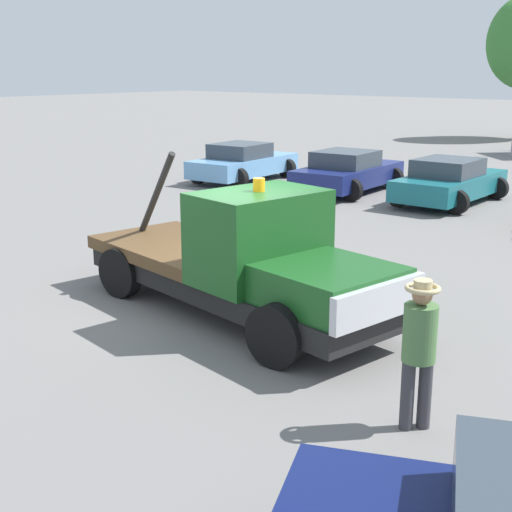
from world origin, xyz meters
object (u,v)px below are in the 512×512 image
at_px(person_near_truck, 419,343).
at_px(parked_car_navy, 348,172).
at_px(parked_car_teal, 449,182).
at_px(traffic_cone, 266,238).
at_px(tow_truck, 247,264).
at_px(parked_car_skyblue, 243,163).

relative_size(person_near_truck, parked_car_navy, 0.39).
distance_m(parked_car_teal, traffic_cone, 7.81).
height_order(person_near_truck, traffic_cone, person_near_truck).
xyz_separation_m(person_near_truck, parked_car_teal, (-5.49, 13.07, -0.38)).
relative_size(tow_truck, parked_car_skyblue, 1.42).
xyz_separation_m(tow_truck, parked_car_skyblue, (-9.25, 10.96, -0.27)).
height_order(parked_car_navy, traffic_cone, parked_car_navy).
bearing_deg(person_near_truck, tow_truck, -161.52).
bearing_deg(parked_car_navy, parked_car_teal, -90.84).
height_order(person_near_truck, parked_car_teal, person_near_truck).
xyz_separation_m(tow_truck, traffic_cone, (-2.51, 3.72, -0.66)).
bearing_deg(traffic_cone, person_near_truck, -40.24).
relative_size(person_near_truck, traffic_cone, 3.16).
bearing_deg(parked_car_teal, person_near_truck, -157.54).
bearing_deg(tow_truck, traffic_cone, 134.19).
bearing_deg(parked_car_navy, person_near_truck, -149.09).
distance_m(person_near_truck, parked_car_navy, 15.68).
distance_m(tow_truck, person_near_truck, 4.09).
xyz_separation_m(person_near_truck, traffic_cone, (-6.28, 5.31, -0.77)).
bearing_deg(tow_truck, parked_car_navy, 124.53).
bearing_deg(person_near_truck, parked_car_navy, 166.06).
relative_size(parked_car_skyblue, parked_car_teal, 1.02).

